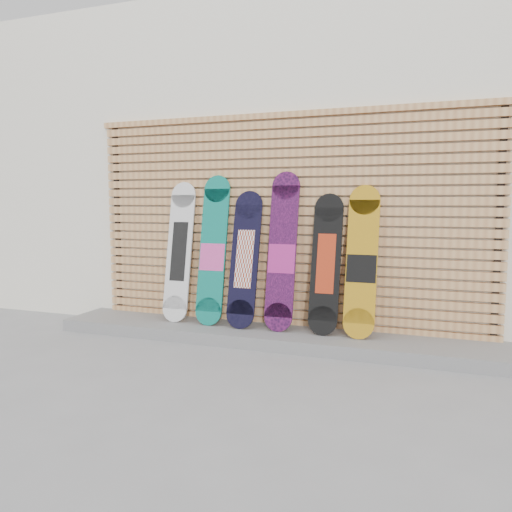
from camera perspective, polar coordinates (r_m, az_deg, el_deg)
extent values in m
plane|color=gray|center=(4.40, 1.23, -12.25)|extent=(80.00, 80.00, 0.00)
cube|color=white|center=(7.52, 13.54, 9.10)|extent=(12.00, 5.00, 3.60)
cube|color=slate|center=(5.05, 2.07, -9.12)|extent=(4.60, 0.70, 0.12)
cube|color=tan|center=(5.30, 3.02, -7.53)|extent=(4.20, 0.05, 0.08)
cube|color=tan|center=(5.27, 3.03, -6.51)|extent=(4.20, 0.05, 0.08)
cube|color=tan|center=(5.25, 3.04, -5.47)|extent=(4.20, 0.05, 0.07)
cube|color=tan|center=(5.24, 3.04, -4.43)|extent=(4.20, 0.05, 0.07)
cube|color=tan|center=(5.22, 3.05, -3.39)|extent=(4.20, 0.05, 0.07)
cube|color=tan|center=(5.20, 3.05, -2.33)|extent=(4.20, 0.05, 0.07)
cube|color=tan|center=(5.19, 3.06, -1.27)|extent=(4.20, 0.05, 0.07)
cube|color=tan|center=(5.18, 3.07, -0.21)|extent=(4.20, 0.05, 0.07)
cube|color=tan|center=(5.17, 3.07, 0.86)|extent=(4.20, 0.05, 0.07)
cube|color=tan|center=(5.16, 3.08, 1.93)|extent=(4.20, 0.05, 0.08)
cube|color=tan|center=(5.15, 3.09, 3.01)|extent=(4.20, 0.05, 0.08)
cube|color=tan|center=(5.15, 3.09, 4.08)|extent=(4.20, 0.05, 0.08)
cube|color=tan|center=(5.15, 3.10, 5.16)|extent=(4.20, 0.05, 0.08)
cube|color=tan|center=(5.15, 3.10, 6.24)|extent=(4.20, 0.05, 0.08)
cube|color=tan|center=(5.15, 3.11, 7.32)|extent=(4.20, 0.05, 0.08)
cube|color=tan|center=(5.15, 3.12, 8.40)|extent=(4.20, 0.05, 0.08)
cube|color=tan|center=(5.16, 3.12, 9.48)|extent=(4.20, 0.05, 0.08)
cube|color=tan|center=(5.16, 3.13, 10.55)|extent=(4.20, 0.05, 0.08)
cube|color=tan|center=(5.17, 3.14, 11.62)|extent=(4.20, 0.05, 0.08)
cube|color=tan|center=(5.18, 3.14, 12.69)|extent=(4.20, 0.05, 0.08)
cube|color=tan|center=(5.19, 3.15, 13.76)|extent=(4.20, 0.05, 0.08)
cube|color=tan|center=(5.21, 3.15, 14.81)|extent=(4.20, 0.05, 0.08)
cube|color=black|center=(6.07, -15.49, 3.35)|extent=(0.06, 0.04, 2.23)
cube|color=black|center=(5.00, 25.99, 2.41)|extent=(0.06, 0.04, 2.23)
cube|color=tan|center=(5.22, 3.16, 15.78)|extent=(4.26, 0.07, 0.06)
cube|color=silver|center=(5.43, -8.75, 0.52)|extent=(0.28, 0.26, 1.21)
cylinder|color=silver|center=(5.42, -9.25, -5.97)|extent=(0.28, 0.08, 0.28)
cylinder|color=silver|center=(5.51, -8.26, 6.91)|extent=(0.28, 0.08, 0.28)
cube|color=black|center=(5.43, -8.75, 0.52)|extent=(0.18, 0.15, 0.63)
cube|color=#0B7062|center=(5.24, -4.95, 0.73)|extent=(0.29, 0.27, 1.27)
cylinder|color=#0B7062|center=(5.23, -5.46, -6.33)|extent=(0.29, 0.08, 0.29)
cylinder|color=#0B7062|center=(5.33, -4.44, 7.64)|extent=(0.29, 0.08, 0.29)
cube|color=#E751A8|center=(5.23, -5.01, -0.13)|extent=(0.28, 0.08, 0.28)
cube|color=black|center=(5.10, -1.30, -0.34)|extent=(0.30, 0.28, 1.10)
cylinder|color=black|center=(5.07, -1.82, -6.67)|extent=(0.30, 0.09, 0.29)
cylinder|color=black|center=(5.19, -0.79, 5.85)|extent=(0.30, 0.09, 0.29)
cube|color=white|center=(5.10, -1.30, -0.34)|extent=(0.18, 0.16, 0.59)
cube|color=black|center=(4.97, 3.01, 0.60)|extent=(0.29, 0.27, 1.30)
cylinder|color=black|center=(4.96, 2.55, -7.00)|extent=(0.29, 0.08, 0.29)
cylinder|color=black|center=(5.07, 3.47, 8.03)|extent=(0.29, 0.08, 0.29)
cube|color=#AA227C|center=(4.97, 2.96, -0.32)|extent=(0.27, 0.08, 0.29)
cube|color=black|center=(4.88, 8.00, -0.87)|extent=(0.29, 0.26, 1.08)
cylinder|color=black|center=(4.86, 7.62, -7.34)|extent=(0.29, 0.08, 0.28)
cylinder|color=black|center=(4.96, 8.37, 5.47)|extent=(0.29, 0.08, 0.28)
cube|color=maroon|center=(4.88, 8.00, -0.87)|extent=(0.18, 0.15, 0.57)
cube|color=#B57F13|center=(4.81, 12.00, -0.57)|extent=(0.29, 0.27, 1.15)
cylinder|color=#B57F13|center=(4.79, 11.64, -7.57)|extent=(0.29, 0.08, 0.29)
cylinder|color=#B57F13|center=(4.91, 12.34, 6.27)|extent=(0.29, 0.08, 0.29)
cube|color=black|center=(4.81, 11.95, -1.44)|extent=(0.28, 0.08, 0.26)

